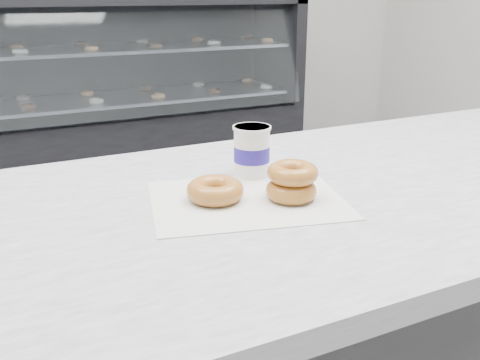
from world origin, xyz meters
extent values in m
plane|color=gray|center=(0.00, 0.00, 0.00)|extent=(5.00, 5.00, 0.00)
cube|color=#333335|center=(0.00, -0.60, 0.43)|extent=(3.00, 0.70, 0.86)
cube|color=silver|center=(0.00, -0.60, 0.88)|extent=(3.06, 0.76, 0.04)
cube|color=black|center=(0.00, 2.10, 0.25)|extent=(2.40, 0.70, 0.50)
cube|color=black|center=(0.00, 2.42, 0.88)|extent=(2.40, 0.06, 0.75)
cube|color=black|center=(1.16, 2.10, 0.88)|extent=(0.08, 0.70, 0.75)
cube|color=white|center=(0.00, 1.79, 0.88)|extent=(2.28, 0.16, 0.70)
cube|color=silver|center=(0.00, 2.10, 0.58)|extent=(2.20, 0.55, 0.02)
cube|color=silver|center=(0.00, 2.10, 0.90)|extent=(2.20, 0.55, 0.02)
cube|color=silver|center=(-0.43, -0.60, 0.90)|extent=(0.39, 0.33, 0.00)
torus|color=#BE8234|center=(-0.48, -0.58, 0.92)|extent=(0.12, 0.12, 0.04)
torus|color=#BE8234|center=(-0.36, -0.64, 0.92)|extent=(0.09, 0.09, 0.03)
torus|color=#BE8234|center=(-0.35, -0.63, 0.95)|extent=(0.12, 0.12, 0.03)
cylinder|color=white|center=(-0.36, -0.49, 0.95)|extent=(0.09, 0.09, 0.10)
cylinder|color=white|center=(-0.36, -0.49, 1.00)|extent=(0.08, 0.08, 0.01)
cylinder|color=#26198E|center=(-0.36, -0.49, 0.95)|extent=(0.09, 0.09, 0.03)
camera|label=1|loc=(-0.83, -1.40, 1.26)|focal=40.00mm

